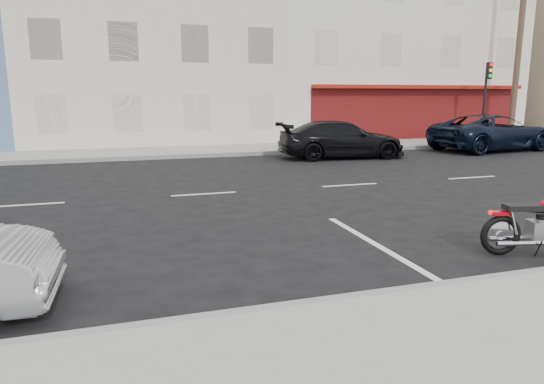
{
  "coord_description": "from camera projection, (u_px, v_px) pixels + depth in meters",
  "views": [
    {
      "loc": [
        -3.94,
        -11.72,
        2.43
      ],
      "look_at": [
        -1.5,
        -4.04,
        0.8
      ],
      "focal_mm": 32.0,
      "sensor_mm": 36.0,
      "label": 1
    }
  ],
  "objects": [
    {
      "name": "curb_far",
      "position": [
        89.0,
        160.0,
        17.64
      ],
      "size": [
        80.0,
        0.12,
        0.16
      ],
      "primitive_type": "cube",
      "color": "gray",
      "rests_on": "ground"
    },
    {
      "name": "bldg_cream",
      "position": [
        149.0,
        31.0,
        26.1
      ],
      "size": [
        12.0,
        12.0,
        11.5
      ],
      "primitive_type": "cube",
      "color": "beige",
      "rests_on": "ground"
    },
    {
      "name": "car_far",
      "position": [
        341.0,
        139.0,
        18.72
      ],
      "size": [
        5.08,
        2.45,
        1.43
      ],
      "primitive_type": "imported",
      "rotation": [
        0.0,
        0.0,
        1.48
      ],
      "color": "black",
      "rests_on": "ground"
    },
    {
      "name": "bldg_corner",
      "position": [
        366.0,
        31.0,
        29.84
      ],
      "size": [
        14.0,
        12.0,
        12.5
      ],
      "primitive_type": "cube",
      "color": "beige",
      "rests_on": "ground"
    },
    {
      "name": "utility_pole",
      "position": [
        519.0,
        47.0,
        24.28
      ],
      "size": [
        1.8,
        0.3,
        9.0
      ],
      "color": "#422D1E",
      "rests_on": "sidewalk_far"
    },
    {
      "name": "traffic_light",
      "position": [
        486.0,
        92.0,
        23.87
      ],
      "size": [
        0.26,
        0.3,
        3.8
      ],
      "color": "black",
      "rests_on": "sidewalk_far"
    },
    {
      "name": "sidewalk_far",
      "position": [
        91.0,
        155.0,
        19.23
      ],
      "size": [
        80.0,
        3.4,
        0.15
      ],
      "primitive_type": "cube",
      "color": "gray",
      "rests_on": "ground"
    },
    {
      "name": "fire_hydrant",
      "position": [
        455.0,
        133.0,
        23.99
      ],
      "size": [
        0.2,
        0.2,
        0.72
      ],
      "color": "beige",
      "rests_on": "sidewalk_far"
    },
    {
      "name": "ground",
      "position": [
        280.0,
        189.0,
        12.6
      ],
      "size": [
        120.0,
        120.0,
        0.0
      ],
      "primitive_type": "plane",
      "color": "black",
      "rests_on": "ground"
    },
    {
      "name": "suv_far",
      "position": [
        492.0,
        133.0,
        21.18
      ],
      "size": [
        5.9,
        3.24,
        1.57
      ],
      "primitive_type": "imported",
      "rotation": [
        0.0,
        0.0,
        1.69
      ],
      "color": "black",
      "rests_on": "ground"
    },
    {
      "name": "curb_near",
      "position": [
        13.0,
        348.0,
        4.56
      ],
      "size": [
        80.0,
        0.12,
        0.16
      ],
      "primitive_type": "cube",
      "color": "gray",
      "rests_on": "ground"
    }
  ]
}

